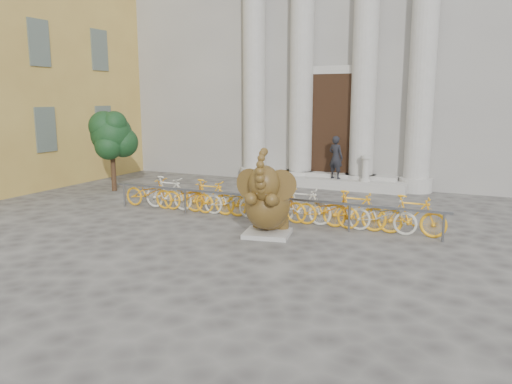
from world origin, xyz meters
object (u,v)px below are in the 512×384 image
at_px(bike_rack, 264,202).
at_px(tree, 112,136).
at_px(elephant_statue, 267,204).
at_px(pedestrian, 336,157).

bearing_deg(bike_rack, tree, 165.74).
bearing_deg(elephant_statue, bike_rack, 104.88).
relative_size(elephant_statue, bike_rack, 0.22).
height_order(bike_rack, pedestrian, pedestrian).
relative_size(bike_rack, pedestrian, 6.10).
distance_m(elephant_statue, bike_rack, 1.70).
distance_m(tree, pedestrian, 8.14).
xyz_separation_m(tree, pedestrian, (7.10, 3.88, -0.84)).
bearing_deg(pedestrian, bike_rack, 105.46).
distance_m(elephant_statue, pedestrian, 7.10).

